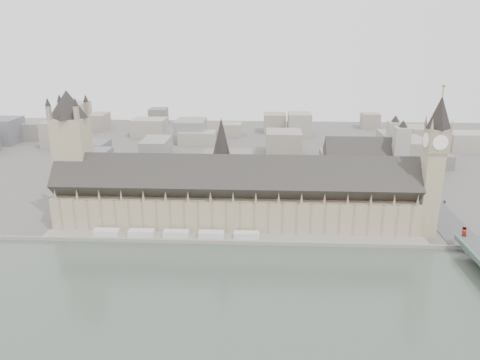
{
  "coord_description": "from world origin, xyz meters",
  "views": [
    {
      "loc": [
        20.02,
        -307.64,
        140.69
      ],
      "look_at": [
        2.76,
        44.43,
        27.93
      ],
      "focal_mm": 35.0,
      "sensor_mm": 36.0,
      "label": 1
    }
  ],
  "objects_px": {
    "palace_of_westminster": "(235,197)",
    "elizabeth_tower": "(434,157)",
    "victoria_tower": "(73,150)",
    "car_approach": "(445,202)",
    "westminster_abbey": "(365,168)",
    "red_bus_north": "(464,231)"
  },
  "relations": [
    {
      "from": "palace_of_westminster",
      "to": "elizabeth_tower",
      "type": "distance_m",
      "value": 142.94
    },
    {
      "from": "palace_of_westminster",
      "to": "elizabeth_tower",
      "type": "xyz_separation_m",
      "value": [
        138.0,
        -11.7,
        35.38
      ]
    },
    {
      "from": "victoria_tower",
      "to": "car_approach",
      "type": "distance_m",
      "value": 291.73
    },
    {
      "from": "westminster_abbey",
      "to": "red_bus_north",
      "type": "distance_m",
      "value": 116.7
    },
    {
      "from": "elizabeth_tower",
      "to": "victoria_tower",
      "type": "distance_m",
      "value": 260.64
    },
    {
      "from": "westminster_abbey",
      "to": "car_approach",
      "type": "height_order",
      "value": "westminster_abbey"
    },
    {
      "from": "palace_of_westminster",
      "to": "red_bus_north",
      "type": "relative_size",
      "value": 24.65
    },
    {
      "from": "westminster_abbey",
      "to": "car_approach",
      "type": "xyz_separation_m",
      "value": [
        54.57,
        -46.74,
        -14.13
      ]
    },
    {
      "from": "palace_of_westminster",
      "to": "red_bus_north",
      "type": "distance_m",
      "value": 160.32
    },
    {
      "from": "red_bus_north",
      "to": "victoria_tower",
      "type": "bearing_deg",
      "value": -165.37
    },
    {
      "from": "victoria_tower",
      "to": "red_bus_north",
      "type": "distance_m",
      "value": 284.72
    },
    {
      "from": "palace_of_westminster",
      "to": "victoria_tower",
      "type": "distance_m",
      "value": 126.41
    },
    {
      "from": "red_bus_north",
      "to": "car_approach",
      "type": "relative_size",
      "value": 2.22
    },
    {
      "from": "victoria_tower",
      "to": "red_bus_north",
      "type": "relative_size",
      "value": 9.3
    },
    {
      "from": "red_bus_north",
      "to": "palace_of_westminster",
      "type": "bearing_deg",
      "value": -168.95
    },
    {
      "from": "westminster_abbey",
      "to": "red_bus_north",
      "type": "relative_size",
      "value": 6.32
    },
    {
      "from": "palace_of_westminster",
      "to": "westminster_abbey",
      "type": "bearing_deg",
      "value": 34.17
    },
    {
      "from": "victoria_tower",
      "to": "car_approach",
      "type": "height_order",
      "value": "victoria_tower"
    },
    {
      "from": "elizabeth_tower",
      "to": "westminster_abbey",
      "type": "height_order",
      "value": "elizabeth_tower"
    },
    {
      "from": "palace_of_westminster",
      "to": "victoria_tower",
      "type": "xyz_separation_m",
      "value": [
        -122.0,
        6.3,
        32.5
      ]
    },
    {
      "from": "westminster_abbey",
      "to": "palace_of_westminster",
      "type": "bearing_deg",
      "value": -145.83
    },
    {
      "from": "palace_of_westminster",
      "to": "elizabeth_tower",
      "type": "relative_size",
      "value": 2.47
    }
  ]
}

